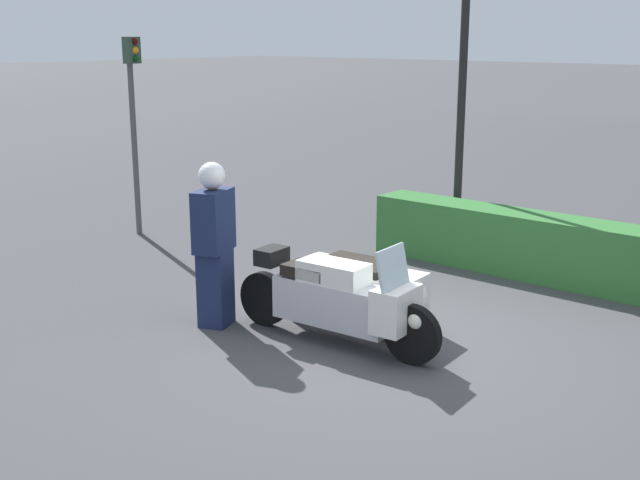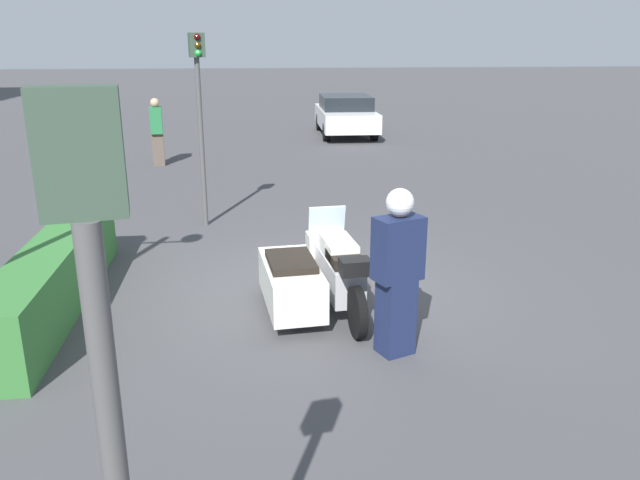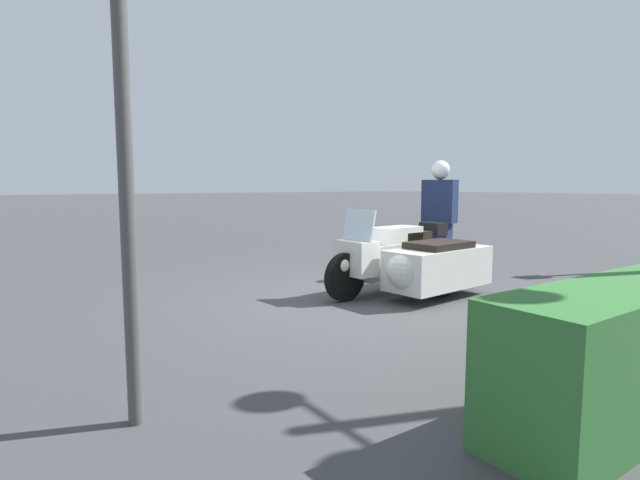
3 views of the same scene
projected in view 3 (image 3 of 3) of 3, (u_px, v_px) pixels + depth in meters
name	position (u px, v px, depth m)	size (l,w,h in m)	color
ground_plane	(380.00, 300.00, 6.30)	(160.00, 160.00, 0.00)	#424244
police_motorcycle	(415.00, 262.00, 6.50)	(2.47, 1.24, 1.14)	black
officer_rider	(439.00, 216.00, 7.84)	(0.46, 0.57, 1.82)	#192347
traffic_light_near	(125.00, 46.00, 2.82)	(0.23, 0.29, 3.39)	#4C4C4C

